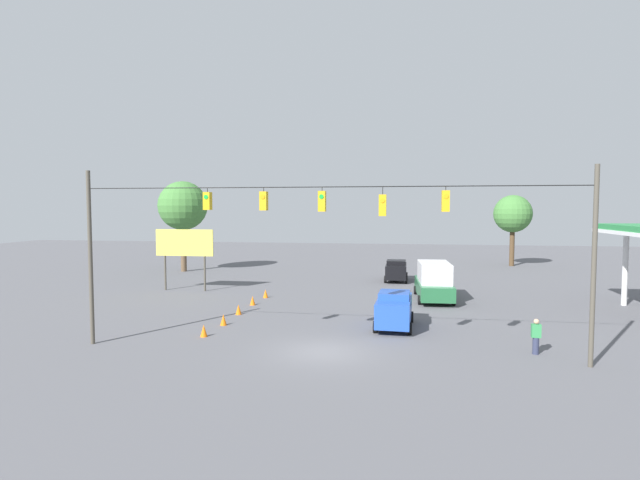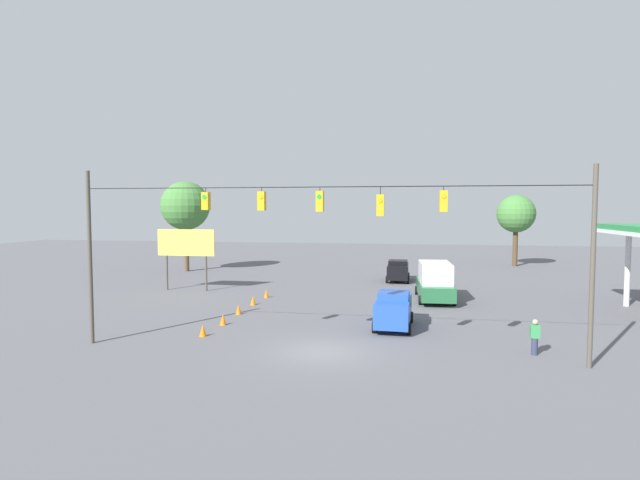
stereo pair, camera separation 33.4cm
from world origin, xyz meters
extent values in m
plane|color=#56565B|center=(0.00, 0.00, 0.00)|extent=(140.00, 140.00, 0.00)
cylinder|color=#4C473D|center=(-11.31, 0.42, 4.20)|extent=(0.20, 0.20, 8.40)
cylinder|color=#4C473D|center=(11.31, 0.42, 4.20)|extent=(0.20, 0.20, 8.40)
cylinder|color=black|center=(0.00, 0.42, 7.54)|extent=(22.63, 0.04, 0.04)
cube|color=gold|center=(-5.33, 0.42, 6.90)|extent=(0.32, 0.36, 0.90)
cylinder|color=black|center=(-5.33, 0.42, 7.45)|extent=(0.03, 0.03, 0.18)
cylinder|color=orange|center=(-5.33, 0.61, 7.11)|extent=(0.20, 0.02, 0.20)
cube|color=gold|center=(-2.67, 0.42, 6.72)|extent=(0.32, 0.36, 0.93)
cylinder|color=black|center=(-2.67, 0.42, 7.36)|extent=(0.03, 0.03, 0.35)
cylinder|color=orange|center=(-2.67, 0.61, 6.93)|extent=(0.20, 0.02, 0.20)
cube|color=gold|center=(0.00, 0.42, 6.90)|extent=(0.32, 0.36, 0.91)
cylinder|color=black|center=(0.00, 0.42, 7.45)|extent=(0.03, 0.03, 0.18)
cylinder|color=green|center=(0.00, 0.61, 7.11)|extent=(0.20, 0.02, 0.20)
cube|color=gold|center=(2.67, 0.42, 6.92)|extent=(0.32, 0.36, 0.85)
cylinder|color=black|center=(2.67, 0.42, 7.44)|extent=(0.03, 0.03, 0.19)
cylinder|color=orange|center=(2.67, 0.61, 7.11)|extent=(0.20, 0.02, 0.20)
cube|color=gold|center=(5.33, 0.42, 6.93)|extent=(0.32, 0.36, 0.82)
cylinder|color=black|center=(5.33, 0.42, 7.44)|extent=(0.03, 0.03, 0.20)
cylinder|color=green|center=(5.33, 0.61, 7.11)|extent=(0.20, 0.02, 0.20)
cube|color=black|center=(-3.16, -23.08, 0.92)|extent=(1.89, 4.23, 1.20)
cube|color=black|center=(-3.16, -23.08, 1.70)|extent=(1.70, 1.88, 0.36)
cube|color=black|center=(-3.18, -24.01, 1.70)|extent=(1.45, 0.04, 0.25)
cylinder|color=black|center=(-4.09, -24.43, 0.32)|extent=(0.23, 0.64, 0.64)
cylinder|color=black|center=(-2.28, -24.46, 0.32)|extent=(0.23, 0.64, 0.64)
cylinder|color=black|center=(-4.05, -21.70, 0.32)|extent=(0.23, 0.64, 0.64)
cylinder|color=black|center=(-2.23, -21.73, 0.32)|extent=(0.23, 0.64, 0.64)
cube|color=#236038|center=(-5.88, -14.24, 0.82)|extent=(2.51, 6.45, 1.00)
cube|color=silver|center=(-5.90, -13.93, 2.03)|extent=(2.24, 4.15, 1.41)
cube|color=black|center=(-5.82, -15.97, 2.03)|extent=(1.82, 0.09, 0.99)
cylinder|color=black|center=(-6.94, -16.35, 0.32)|extent=(0.24, 0.65, 0.64)
cylinder|color=black|center=(-4.67, -16.27, 0.32)|extent=(0.24, 0.65, 0.64)
cylinder|color=black|center=(-7.10, -12.22, 0.32)|extent=(0.24, 0.65, 0.64)
cylinder|color=black|center=(-4.82, -12.13, 0.32)|extent=(0.24, 0.65, 0.64)
cube|color=#234CB2|center=(-3.17, -5.25, 0.98)|extent=(2.02, 4.45, 1.31)
cube|color=#234CB2|center=(-3.17, -5.25, 1.81)|extent=(1.75, 2.00, 0.36)
cube|color=black|center=(-3.22, -6.22, 1.81)|extent=(1.44, 0.09, 0.25)
cylinder|color=black|center=(-4.14, -6.62, 0.32)|extent=(0.25, 0.65, 0.64)
cylinder|color=black|center=(-2.34, -6.71, 0.32)|extent=(0.25, 0.65, 0.64)
cylinder|color=black|center=(-3.99, -3.79, 0.32)|extent=(0.25, 0.65, 0.64)
cylinder|color=black|center=(-2.20, -3.88, 0.32)|extent=(0.25, 0.65, 0.64)
cone|color=orange|center=(6.48, -1.69, 0.31)|extent=(0.37, 0.37, 0.62)
cone|color=orange|center=(6.35, -4.24, 0.31)|extent=(0.37, 0.37, 0.62)
cone|color=orange|center=(6.42, -7.12, 0.31)|extent=(0.37, 0.37, 0.62)
cone|color=orange|center=(6.43, -10.16, 0.31)|extent=(0.37, 0.37, 0.62)
cone|color=orange|center=(6.29, -12.99, 0.31)|extent=(0.37, 0.37, 0.62)
cylinder|color=silver|center=(-18.52, -14.02, 2.59)|extent=(0.36, 0.36, 5.19)
cylinder|color=#4C473D|center=(11.85, -15.12, 1.39)|extent=(0.16, 0.16, 2.79)
cylinder|color=#4C473D|center=(15.20, -15.12, 1.39)|extent=(0.16, 0.16, 2.79)
cube|color=#D8CC4C|center=(13.52, -15.12, 3.85)|extent=(4.78, 0.12, 2.12)
cylinder|color=#2D334C|center=(-9.55, -1.14, 0.38)|extent=(0.28, 0.28, 0.77)
cube|color=#338C4C|center=(-9.55, -1.14, 1.07)|extent=(0.40, 0.24, 0.61)
sphere|color=tan|center=(-9.55, -1.14, 1.50)|extent=(0.24, 0.24, 0.24)
cylinder|color=#4C3823|center=(-16.11, -37.04, 2.40)|extent=(0.54, 0.54, 4.79)
sphere|color=#427A38|center=(-16.11, -37.04, 5.96)|extent=(4.25, 4.25, 4.25)
cylinder|color=brown|center=(18.79, -26.55, 2.73)|extent=(0.59, 0.59, 5.46)
sphere|color=#427A38|center=(18.79, -26.55, 6.85)|extent=(5.05, 5.05, 5.05)
camera|label=1|loc=(-3.39, 22.30, 6.61)|focal=28.00mm
camera|label=2|loc=(-3.72, 22.25, 6.61)|focal=28.00mm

